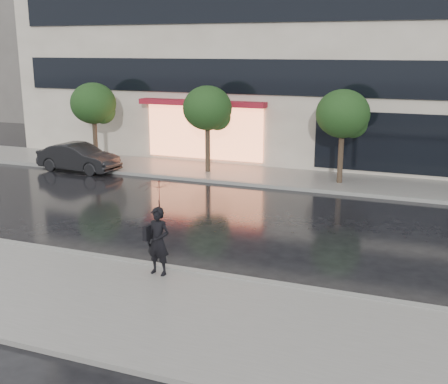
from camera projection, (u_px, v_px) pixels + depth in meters
The scene contains 11 objects.
ground at pixel (166, 255), 15.62m from camera, with size 120.00×120.00×0.00m, color black.
sidewalk_near at pixel (100, 301), 12.67m from camera, with size 60.00×4.50×0.12m, color slate.
sidewalk_far at pixel (272, 177), 24.84m from camera, with size 60.00×3.50×0.12m, color slate.
curb_near at pixel (149, 265), 14.70m from camera, with size 60.00×0.25×0.14m, color gray.
curb_far at pixel (260, 185), 23.26m from camera, with size 60.00×0.25×0.14m, color gray.
bg_building_left at pixel (10, 43), 47.48m from camera, with size 14.00×10.00×12.00m, color #59544F.
tree_far_west at pixel (95, 105), 27.10m from camera, with size 2.20×2.20×3.99m.
tree_mid_west at pixel (209, 110), 24.97m from camera, with size 2.20×2.20×3.99m.
tree_mid_east at pixel (344, 116), 22.84m from camera, with size 2.20×2.20×3.99m.
parked_car at pixel (79, 158), 26.05m from camera, with size 1.38×3.97×1.31m, color black.
pedestrian_with_umbrella at pixel (158, 213), 13.62m from camera, with size 1.05×1.07×2.43m.
Camera 1 is at (6.88, -13.07, 5.61)m, focal length 45.00 mm.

